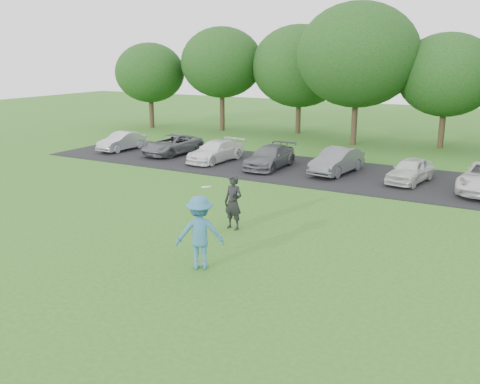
# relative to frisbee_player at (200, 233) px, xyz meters

# --- Properties ---
(ground) EXTENTS (100.00, 100.00, 0.00)m
(ground) POSITION_rel_frisbee_player_xyz_m (-0.60, -0.25, -1.01)
(ground) COLOR #2F681D
(ground) RESTS_ON ground
(parking_lot) EXTENTS (32.00, 6.50, 0.03)m
(parking_lot) POSITION_rel_frisbee_player_xyz_m (-0.60, 12.75, -0.99)
(parking_lot) COLOR black
(parking_lot) RESTS_ON ground
(frisbee_player) EXTENTS (1.49, 1.34, 2.39)m
(frisbee_player) POSITION_rel_frisbee_player_xyz_m (0.00, 0.00, 0.00)
(frisbee_player) COLOR teal
(frisbee_player) RESTS_ON ground
(camera_bystander) EXTENTS (0.70, 0.50, 1.81)m
(camera_bystander) POSITION_rel_frisbee_player_xyz_m (-0.88, 3.29, -0.10)
(camera_bystander) COLOR black
(camera_bystander) RESTS_ON ground
(parked_cars) EXTENTS (28.21, 4.68, 1.21)m
(parked_cars) POSITION_rel_frisbee_player_xyz_m (0.36, 12.59, -0.41)
(parked_cars) COLOR silver
(parked_cars) RESTS_ON parking_lot
(tree_row) EXTENTS (42.39, 9.85, 8.64)m
(tree_row) POSITION_rel_frisbee_player_xyz_m (0.91, 22.51, 3.90)
(tree_row) COLOR #38281C
(tree_row) RESTS_ON ground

